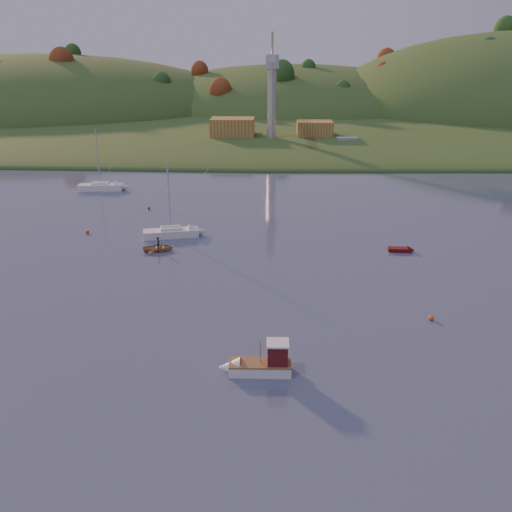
{
  "coord_description": "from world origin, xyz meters",
  "views": [
    {
      "loc": [
        2.5,
        -24.73,
        24.2
      ],
      "look_at": [
        0.77,
        31.7,
        3.45
      ],
      "focal_mm": 40.0,
      "sensor_mm": 36.0,
      "label": 1
    }
  ],
  "objects_px": {
    "sailboat_near": "(101,186)",
    "canoe": "(159,248)",
    "fishing_boat": "(255,364)",
    "red_tender": "(405,250)",
    "sailboat_far": "(171,232)"
  },
  "relations": [
    {
      "from": "sailboat_near",
      "to": "canoe",
      "type": "xyz_separation_m",
      "value": [
        16.61,
        -31.96,
        -0.31
      ]
    },
    {
      "from": "fishing_boat",
      "to": "red_tender",
      "type": "bearing_deg",
      "value": -121.96
    },
    {
      "from": "fishing_boat",
      "to": "sailboat_near",
      "type": "distance_m",
      "value": 67.18
    },
    {
      "from": "canoe",
      "to": "fishing_boat",
      "type": "bearing_deg",
      "value": -169.4
    },
    {
      "from": "sailboat_near",
      "to": "sailboat_far",
      "type": "xyz_separation_m",
      "value": [
        17.2,
        -26.28,
        -0.03
      ]
    },
    {
      "from": "sailboat_far",
      "to": "sailboat_near",
      "type": "bearing_deg",
      "value": 110.03
    },
    {
      "from": "fishing_boat",
      "to": "red_tender",
      "type": "xyz_separation_m",
      "value": [
        17.87,
        28.95,
        -0.57
      ]
    },
    {
      "from": "sailboat_far",
      "to": "canoe",
      "type": "bearing_deg",
      "value": -109.13
    },
    {
      "from": "sailboat_near",
      "to": "red_tender",
      "type": "xyz_separation_m",
      "value": [
        47.58,
        -31.3,
        -0.47
      ]
    },
    {
      "from": "canoe",
      "to": "red_tender",
      "type": "distance_m",
      "value": 30.99
    },
    {
      "from": "fishing_boat",
      "to": "red_tender",
      "type": "distance_m",
      "value": 34.03
    },
    {
      "from": "fishing_boat",
      "to": "canoe",
      "type": "xyz_separation_m",
      "value": [
        -13.11,
        28.29,
        -0.41
      ]
    },
    {
      "from": "red_tender",
      "to": "canoe",
      "type": "bearing_deg",
      "value": -175.3
    },
    {
      "from": "sailboat_near",
      "to": "fishing_boat",
      "type": "bearing_deg",
      "value": -68.42
    },
    {
      "from": "sailboat_near",
      "to": "sailboat_far",
      "type": "height_order",
      "value": "sailboat_near"
    }
  ]
}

